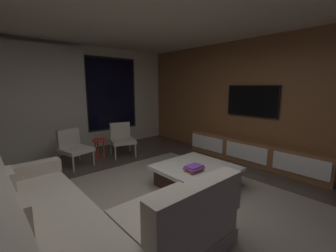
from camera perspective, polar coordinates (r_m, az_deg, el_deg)
The scene contains 12 objects.
floor at distance 3.22m, azimuth -3.78°, elevation -20.98°, with size 9.20×9.20×0.00m, color #473D33.
back_wall_with_window at distance 6.04m, azimuth -26.01°, elevation 6.13°, with size 6.60×0.30×2.70m.
media_wall at distance 5.22m, azimuth 23.86°, elevation 5.88°, with size 0.12×7.80×2.70m.
area_rug at distance 3.35m, azimuth 2.37°, elevation -19.53°, with size 3.20×3.80×0.01m, color gray.
sectional_couch at distance 2.60m, azimuth -21.81°, elevation -22.47°, with size 1.98×2.50×0.82m.
coffee_table at distance 3.80m, azimuth 7.19°, elevation -12.76°, with size 1.16×1.16×0.36m.
book_stack_on_coffee_table at distance 3.51m, azimuth 6.74°, elevation -10.82°, with size 0.30×0.21×0.09m.
accent_chair_near_window at distance 5.52m, azimuth -11.87°, elevation -2.90°, with size 0.67×0.69×0.78m.
accent_chair_by_curtain at distance 5.05m, azimuth -23.31°, elevation -4.74°, with size 0.67×0.68×0.78m.
side_stool at distance 5.34m, azimuth -17.36°, elevation -4.25°, with size 0.32×0.32×0.46m.
media_console at distance 5.17m, azimuth 21.09°, elevation -6.35°, with size 0.46×3.10×0.52m.
mounted_tv at distance 5.23m, azimuth 20.87°, elevation 6.09°, with size 0.05×1.18×0.68m.
Camera 1 is at (-1.66, -2.19, 1.67)m, focal length 23.58 mm.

